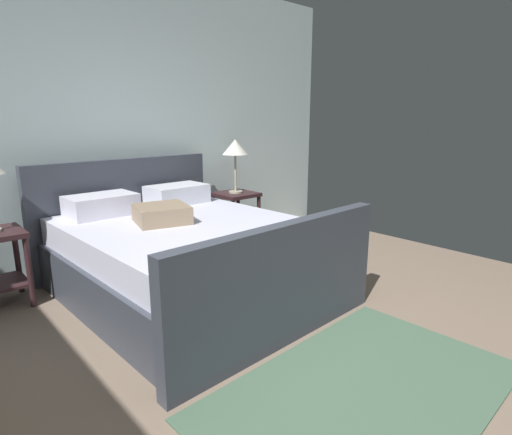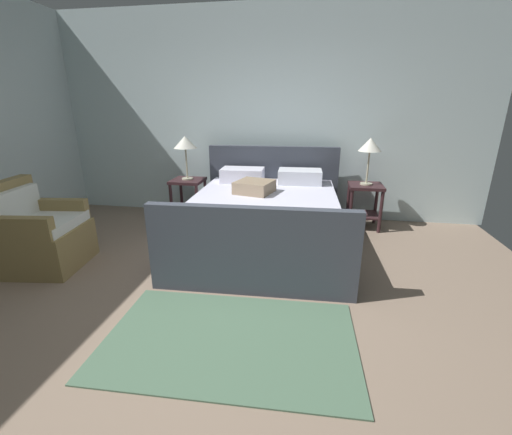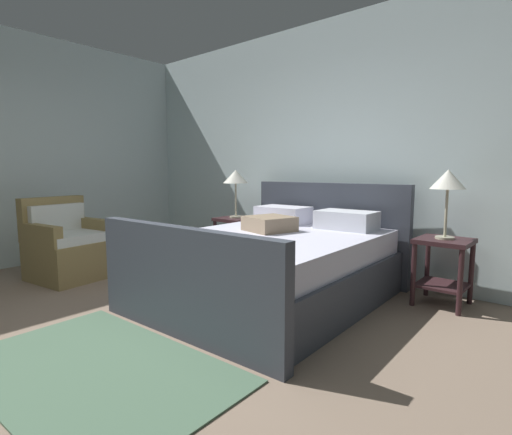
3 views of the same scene
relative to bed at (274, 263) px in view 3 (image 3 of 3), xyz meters
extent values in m
cube|color=#846F5D|center=(-0.18, -1.67, -0.35)|extent=(6.06, 5.77, 0.02)
cube|color=silver|center=(-0.18, 1.28, 1.10)|extent=(6.18, 0.12, 2.89)
cube|color=#3C414C|center=(0.00, -0.04, -0.14)|extent=(1.77, 2.07, 0.40)
cube|color=#3C414C|center=(-0.03, 1.02, 0.19)|extent=(1.83, 0.16, 1.06)
cube|color=#3C414C|center=(0.04, -1.10, 0.06)|extent=(1.83, 0.16, 0.81)
cube|color=silver|center=(0.00, -0.04, 0.17)|extent=(1.69, 2.01, 0.22)
cube|color=silver|center=(-0.41, 0.67, 0.37)|extent=(0.57, 0.38, 0.18)
cube|color=silver|center=(0.36, 0.70, 0.37)|extent=(0.57, 0.38, 0.18)
cube|color=gray|center=(-0.14, 0.10, 0.35)|extent=(0.49, 0.49, 0.14)
cube|color=#361E22|center=(1.23, 0.86, 0.24)|extent=(0.44, 0.44, 0.04)
cube|color=#361E22|center=(1.23, 0.86, -0.16)|extent=(0.40, 0.40, 0.02)
cylinder|color=#361E22|center=(1.04, 0.67, -0.06)|extent=(0.04, 0.04, 0.56)
cylinder|color=#361E22|center=(1.42, 0.67, -0.06)|extent=(0.04, 0.04, 0.56)
cylinder|color=#361E22|center=(1.04, 1.05, -0.06)|extent=(0.04, 0.04, 0.56)
cylinder|color=#361E22|center=(1.42, 1.05, -0.06)|extent=(0.04, 0.04, 0.56)
cylinder|color=#B7B293|center=(1.23, 0.86, 0.27)|extent=(0.16, 0.16, 0.02)
cylinder|color=#B7B293|center=(1.23, 0.86, 0.49)|extent=(0.02, 0.02, 0.42)
cone|color=silver|center=(1.23, 0.86, 0.78)|extent=(0.29, 0.29, 0.17)
cube|color=#361E22|center=(-1.23, 0.77, 0.24)|extent=(0.44, 0.44, 0.04)
cube|color=#361E22|center=(-1.23, 0.77, -0.16)|extent=(0.40, 0.40, 0.02)
cylinder|color=#361E22|center=(-1.42, 0.58, -0.06)|extent=(0.04, 0.04, 0.56)
cylinder|color=#361E22|center=(-1.04, 0.58, -0.06)|extent=(0.04, 0.04, 0.56)
cylinder|color=#361E22|center=(-1.42, 0.96, -0.06)|extent=(0.04, 0.04, 0.56)
cylinder|color=#361E22|center=(-1.04, 0.96, -0.06)|extent=(0.04, 0.04, 0.56)
cylinder|color=#B7B293|center=(-1.23, 0.77, 0.27)|extent=(0.16, 0.16, 0.02)
cylinder|color=#B7B293|center=(-1.23, 0.77, 0.49)|extent=(0.02, 0.02, 0.42)
cone|color=silver|center=(-1.23, 0.77, 0.78)|extent=(0.32, 0.32, 0.16)
cube|color=olive|center=(-2.15, -0.92, -0.13)|extent=(0.81, 0.81, 0.42)
cube|color=silver|center=(-2.15, -0.92, 0.13)|extent=(0.75, 0.75, 0.10)
cube|color=olive|center=(-2.46, -0.97, 0.32)|extent=(0.22, 0.73, 0.48)
cube|color=silver|center=(-2.37, -0.95, 0.29)|extent=(0.18, 0.62, 0.36)
cube|color=olive|center=(-2.11, -1.23, 0.19)|extent=(0.66, 0.19, 0.22)
cube|color=olive|center=(-2.20, -0.62, 0.19)|extent=(0.66, 0.19, 0.22)
cube|color=#4D6B53|center=(0.00, -1.75, -0.34)|extent=(1.83, 1.16, 0.01)
camera|label=1|loc=(-1.72, -2.80, 1.09)|focal=28.85mm
camera|label=2|loc=(0.52, -3.70, 1.26)|focal=23.53mm
camera|label=3|loc=(2.20, -2.81, 0.86)|focal=27.55mm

